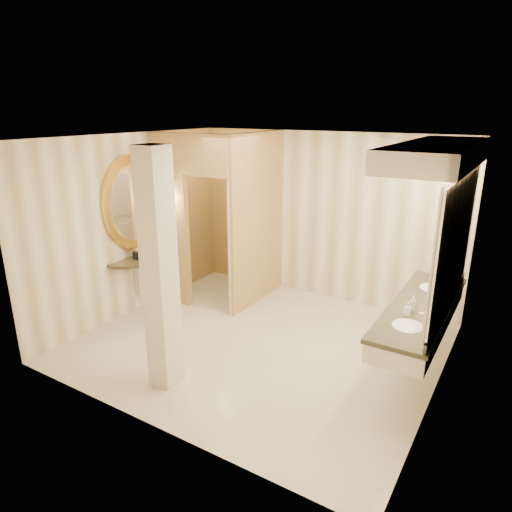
{
  "coord_description": "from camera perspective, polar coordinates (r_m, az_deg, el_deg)",
  "views": [
    {
      "loc": [
        2.85,
        -4.71,
        3.05
      ],
      "look_at": [
        -0.17,
        0.2,
        1.16
      ],
      "focal_mm": 32.0,
      "sensor_mm": 36.0,
      "label": 1
    }
  ],
  "objects": [
    {
      "name": "console_shelf",
      "position": [
        7.12,
        -15.06,
        3.69
      ],
      "size": [
        1.09,
        1.09,
        1.99
      ],
      "color": "black",
      "rests_on": "floor"
    },
    {
      "name": "toilet_closet",
      "position": [
        7.13,
        -3.21,
        4.61
      ],
      "size": [
        1.5,
        1.55,
        2.7
      ],
      "color": "tan",
      "rests_on": "floor"
    },
    {
      "name": "tissue_box",
      "position": [
        7.07,
        -14.52,
        0.15
      ],
      "size": [
        0.15,
        0.15,
        0.12
      ],
      "primitive_type": "cube",
      "rotation": [
        0.0,
        0.0,
        0.25
      ],
      "color": "black",
      "rests_on": "console_shelf"
    },
    {
      "name": "soap_bottle_c",
      "position": [
        5.39,
        19.02,
        -5.65
      ],
      "size": [
        0.08,
        0.08,
        0.19
      ],
      "primitive_type": "imported",
      "rotation": [
        0.0,
        0.0,
        0.16
      ],
      "color": "#C6B28C",
      "rests_on": "vanity"
    },
    {
      "name": "wall_right",
      "position": [
        5.05,
        22.86,
        -3.03
      ],
      "size": [
        0.02,
        4.0,
        2.7
      ],
      "primitive_type": "cube",
      "color": "white",
      "rests_on": "floor"
    },
    {
      "name": "soap_bottle_a",
      "position": [
        5.28,
        18.42,
        -6.32
      ],
      "size": [
        0.07,
        0.07,
        0.15
      ],
      "primitive_type": "imported",
      "rotation": [
        0.0,
        0.0,
        -0.05
      ],
      "color": "beige",
      "rests_on": "vanity"
    },
    {
      "name": "wall_back",
      "position": [
        7.49,
        8.41,
        4.82
      ],
      "size": [
        4.5,
        0.02,
        2.7
      ],
      "primitive_type": "cube",
      "color": "white",
      "rests_on": "floor"
    },
    {
      "name": "ceiling",
      "position": [
        5.52,
        0.46,
        14.5
      ],
      "size": [
        4.5,
        4.5,
        0.0
      ],
      "primitive_type": "plane",
      "rotation": [
        3.14,
        0.0,
        0.0
      ],
      "color": "silver",
      "rests_on": "wall_back"
    },
    {
      "name": "wall_sconce",
      "position": [
        7.14,
        -11.15,
        7.16
      ],
      "size": [
        0.14,
        0.14,
        0.42
      ],
      "color": "gold",
      "rests_on": "toilet_closet"
    },
    {
      "name": "vanity",
      "position": [
        5.38,
        21.12,
        1.57
      ],
      "size": [
        0.75,
        2.48,
        2.09
      ],
      "color": "silver",
      "rests_on": "floor"
    },
    {
      "name": "pillar",
      "position": [
        5.02,
        -11.95,
        -2.05
      ],
      "size": [
        0.29,
        0.29,
        2.7
      ],
      "primitive_type": "cube",
      "color": "silver",
      "rests_on": "floor"
    },
    {
      "name": "wall_left",
      "position": [
        7.15,
        -15.21,
        3.74
      ],
      "size": [
        0.02,
        4.0,
        2.7
      ],
      "primitive_type": "cube",
      "color": "white",
      "rests_on": "floor"
    },
    {
      "name": "soap_bottle_b",
      "position": [
        5.52,
        19.01,
        -5.48
      ],
      "size": [
        0.09,
        0.09,
        0.11
      ],
      "primitive_type": "imported",
      "rotation": [
        0.0,
        0.0,
        -0.06
      ],
      "color": "silver",
      "rests_on": "vanity"
    },
    {
      "name": "wall_front",
      "position": [
        4.29,
        -13.64,
        -5.75
      ],
      "size": [
        4.5,
        0.02,
        2.7
      ],
      "primitive_type": "cube",
      "color": "white",
      "rests_on": "floor"
    },
    {
      "name": "floor",
      "position": [
        6.3,
        0.39,
        -10.83
      ],
      "size": [
        4.5,
        4.5,
        0.0
      ],
      "primitive_type": "plane",
      "color": "beige",
      "rests_on": "ground"
    },
    {
      "name": "toilet",
      "position": [
        7.85,
        -0.67,
        -1.63
      ],
      "size": [
        0.49,
        0.8,
        0.79
      ],
      "primitive_type": "imported",
      "rotation": [
        0.0,
        0.0,
        3.2
      ],
      "color": "white",
      "rests_on": "floor"
    }
  ]
}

